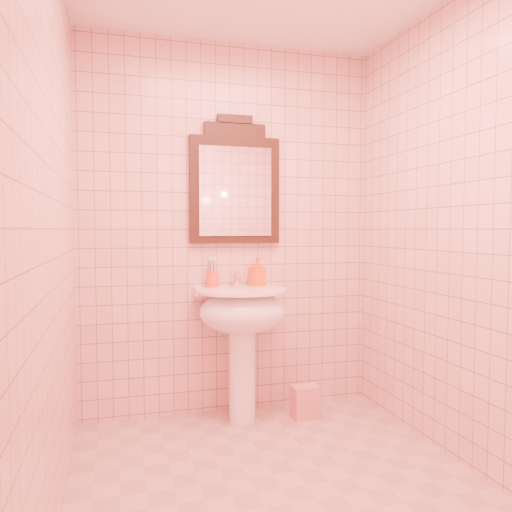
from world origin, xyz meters
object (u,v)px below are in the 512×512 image
object	(u,v)px
soap_dispenser	(257,272)
towel	(305,402)
mirror	(235,184)
toothbrush_cup	(213,280)
pedestal_sink	(242,321)

from	to	relation	value
soap_dispenser	towel	world-z (taller)	soap_dispenser
mirror	toothbrush_cup	bearing A→B (deg)	-168.28
mirror	pedestal_sink	bearing A→B (deg)	-90.00
toothbrush_cup	towel	xyz separation A→B (m)	(0.58, -0.22, -0.81)
pedestal_sink	toothbrush_cup	size ratio (longest dim) A/B	4.73
soap_dispenser	toothbrush_cup	bearing A→B (deg)	159.03
pedestal_sink	mirror	bearing A→B (deg)	90.00
mirror	soap_dispenser	distance (m)	0.61
soap_dispenser	mirror	bearing A→B (deg)	145.34
pedestal_sink	towel	xyz separation A→B (m)	(0.42, -0.06, -0.55)
toothbrush_cup	towel	bearing A→B (deg)	-21.19
pedestal_sink	soap_dispenser	size ratio (longest dim) A/B	4.48
toothbrush_cup	pedestal_sink	bearing A→B (deg)	-45.95
soap_dispenser	towel	bearing A→B (deg)	-59.48
pedestal_sink	toothbrush_cup	distance (m)	0.34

